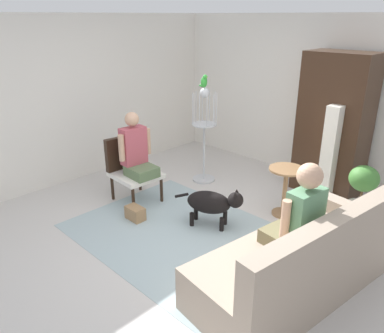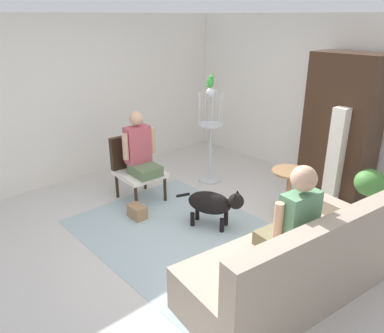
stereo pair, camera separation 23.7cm
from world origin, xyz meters
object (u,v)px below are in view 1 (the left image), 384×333
object	(u,v)px
armchair	(130,165)
parrot	(204,81)
dog	(212,203)
bird_cage_stand	(204,136)
person_on_couch	(299,216)
armoire_cabinet	(334,126)
couch	(300,263)
potted_plant	(362,188)
person_on_armchair	(136,151)
column_lamp	(329,156)
round_end_table	(285,186)
handbag	(135,213)

from	to	relation	value
armchair	parrot	bearing A→B (deg)	75.99
dog	bird_cage_stand	size ratio (longest dim) A/B	0.54
person_on_couch	armoire_cabinet	xyz separation A→B (m)	(-0.81, 2.32, 0.22)
couch	potted_plant	distance (m)	1.85
person_on_couch	armoire_cabinet	bearing A→B (deg)	109.28
person_on_armchair	bird_cage_stand	distance (m)	1.21
person_on_couch	parrot	world-z (taller)	parrot
person_on_armchair	potted_plant	xyz separation A→B (m)	(2.42, 1.73, -0.34)
parrot	potted_plant	world-z (taller)	parrot
person_on_armchair	column_lamp	world-z (taller)	column_lamp
couch	armchair	xyz separation A→B (m)	(-2.76, 0.11, 0.19)
person_on_couch	armoire_cabinet	size ratio (longest dim) A/B	0.44
armchair	bird_cage_stand	world-z (taller)	bird_cage_stand
couch	column_lamp	distance (m)	2.11
bird_cage_stand	column_lamp	size ratio (longest dim) A/B	1.07
person_on_armchair	parrot	bearing A→B (deg)	83.58
round_end_table	potted_plant	world-z (taller)	potted_plant
potted_plant	column_lamp	size ratio (longest dim) A/B	0.52
round_end_table	person_on_armchair	bearing A→B (deg)	-146.54
person_on_armchair	column_lamp	xyz separation A→B (m)	(1.88, 1.84, -0.08)
potted_plant	column_lamp	xyz separation A→B (m)	(-0.54, 0.11, 0.26)
potted_plant	dog	bearing A→B (deg)	-129.11
bird_cage_stand	parrot	distance (m)	0.83
person_on_armchair	round_end_table	size ratio (longest dim) A/B	1.30
armoire_cabinet	handbag	bearing A→B (deg)	-117.75
couch	dog	distance (m)	1.44
armchair	handbag	xyz separation A→B (m)	(0.55, -0.36, -0.42)
round_end_table	potted_plant	bearing A→B (deg)	39.82
dog	potted_plant	world-z (taller)	potted_plant
person_on_couch	parrot	distance (m)	2.85
armchair	bird_cage_stand	distance (m)	1.26
round_end_table	dog	distance (m)	1.01
armchair	potted_plant	size ratio (longest dim) A/B	1.24
dog	column_lamp	world-z (taller)	column_lamp
dog	potted_plant	size ratio (longest dim) A/B	1.12
potted_plant	armoire_cabinet	world-z (taller)	armoire_cabinet
round_end_table	column_lamp	distance (m)	0.81
parrot	potted_plant	distance (m)	2.61
couch	column_lamp	bearing A→B (deg)	110.21
potted_plant	armoire_cabinet	bearing A→B (deg)	145.74
person_on_couch	person_on_armchair	bearing A→B (deg)	177.27
armoire_cabinet	person_on_armchair	bearing A→B (deg)	-128.17
column_lamp	armchair	bearing A→B (deg)	-138.13
handbag	bird_cage_stand	bearing A→B (deg)	98.58
bird_cage_stand	armchair	bearing A→B (deg)	-104.72
round_end_table	column_lamp	size ratio (longest dim) A/B	0.48
couch	potted_plant	bearing A→B (deg)	95.46
person_on_armchair	round_end_table	world-z (taller)	person_on_armchair
couch	round_end_table	size ratio (longest dim) A/B	3.31
round_end_table	column_lamp	xyz separation A→B (m)	(0.20, 0.73, 0.27)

